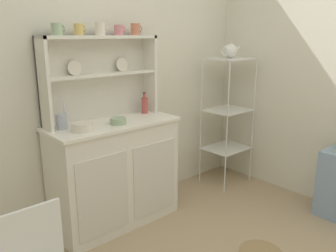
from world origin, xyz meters
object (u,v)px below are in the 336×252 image
Objects in this scene: porcelain_teapot at (230,51)px; bowl_mixing_large at (82,127)px; hutch_cabinet at (115,172)px; jam_bottle at (145,105)px; cup_sage_0 at (57,29)px; utensil_jar at (62,121)px; bakers_rack at (228,106)px; hutch_shelf_unit at (99,71)px.

bowl_mixing_large is at bearing 179.99° from porcelain_teapot.
jam_bottle reaches higher than hutch_cabinet.
cup_sage_0 reaches higher than porcelain_teapot.
porcelain_teapot reaches higher than utensil_jar.
hutch_cabinet is at bearing 176.79° from bakers_rack.
cup_sage_0 is (-1.65, 0.20, 0.73)m from bakers_rack.
hutch_cabinet is 6.99× the size of bowl_mixing_large.
jam_bottle is at bearing 12.84° from hutch_cabinet.
bowl_mixing_large is at bearing -78.64° from cup_sage_0.
bakers_rack is 1.70m from utensil_jar.
hutch_shelf_unit is at bearing 38.31° from bowl_mixing_large.
bakers_rack reaches higher than bowl_mixing_large.
hutch_cabinet is at bearing 13.78° from bowl_mixing_large.
bakers_rack reaches higher than utensil_jar.
hutch_shelf_unit is 6.52× the size of bowl_mixing_large.
utensil_jar is (-0.76, -0.01, -0.01)m from jam_bottle.
jam_bottle is at bearing 13.26° from bowl_mixing_large.
cup_sage_0 is (-0.34, -0.04, 0.31)m from hutch_shelf_unit.
porcelain_teapot is (1.61, -0.00, 0.47)m from bowl_mixing_large.
utensil_jar is (-1.69, 0.15, 0.10)m from bakers_rack.
hutch_shelf_unit is at bearing 12.73° from utensil_jar.
jam_bottle is at bearing 0.66° from utensil_jar.
hutch_cabinet is 0.54m from bowl_mixing_large.
bakers_rack reaches higher than jam_bottle.
jam_bottle is 0.81× the size of porcelain_teapot.
cup_sage_0 is 0.95m from jam_bottle.
jam_bottle is (0.72, -0.04, -0.62)m from cup_sage_0.
cup_sage_0 reaches higher than bowl_mixing_large.
hutch_shelf_unit is 3.92× the size of utensil_jar.
utensil_jar is at bearing 174.89° from bakers_rack.
bowl_mixing_large is at bearing -166.74° from jam_bottle.
cup_sage_0 is (-0.34, 0.12, 1.11)m from hutch_cabinet.
utensil_jar reaches higher than jam_bottle.
cup_sage_0 reaches higher than jam_bottle.
hutch_cabinet is 0.61m from utensil_jar.
hutch_shelf_unit reaches higher than bakers_rack.
hutch_cabinet is 5.57× the size of jam_bottle.
utensil_jar is at bearing -167.27° from hutch_shelf_unit.
jam_bottle is at bearing -11.43° from hutch_shelf_unit.
cup_sage_0 reaches higher than utensil_jar.
porcelain_teapot is at bearing -3.21° from hutch_cabinet.
hutch_cabinet is 4.20× the size of utensil_jar.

